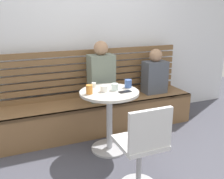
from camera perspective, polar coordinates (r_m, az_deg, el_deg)
The scene contains 14 objects.
ground at distance 2.74m, azimuth 6.49°, elevation -18.97°, with size 8.00×8.00×0.00m, color #42424C.
back_wall at distance 3.73m, azimuth -5.43°, elevation 14.55°, with size 5.20×0.10×2.90m, color silver.
booth_bench at distance 3.59m, azimuth -2.74°, elevation -5.70°, with size 2.70×0.52×0.44m.
booth_backrest at distance 3.63m, azimuth -4.18°, elevation 3.81°, with size 2.65×0.04×0.67m.
cafe_table at distance 2.97m, azimuth -0.60°, elevation -4.46°, with size 0.68×0.68×0.74m.
white_chair at distance 2.32m, azimuth 6.98°, elevation -12.47°, with size 0.40×0.40×0.85m.
person_adult at distance 3.42m, azimuth -2.43°, elevation 3.45°, with size 0.34×0.22×0.81m.
person_child_left at distance 3.82m, azimuth 9.55°, elevation 3.52°, with size 0.34×0.22×0.66m.
cup_tumbler_orange at distance 2.80m, azimuth -5.10°, elevation 0.01°, with size 0.07×0.07×0.10m, color orange.
cup_ceramic_white at distance 2.87m, azimuth -1.80°, elevation 0.22°, with size 0.08×0.08×0.07m, color white.
cup_mug_blue at distance 3.03m, azimuth 3.63°, elevation 1.33°, with size 0.08×0.08×0.10m, color #3D5B9E.
cup_espresso_small at distance 3.05m, azimuth -4.09°, elevation 1.03°, with size 0.06×0.06×0.06m, color silver.
cup_glass_short at distance 2.92m, azimuth 0.63°, elevation 0.59°, with size 0.08×0.08×0.08m, color silver.
phone_on_table at distance 2.87m, azimuth 2.92°, elevation -0.48°, with size 0.07×0.14×0.01m, color black.
Camera 1 is at (-1.12, -1.92, 1.60)m, focal length 40.87 mm.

